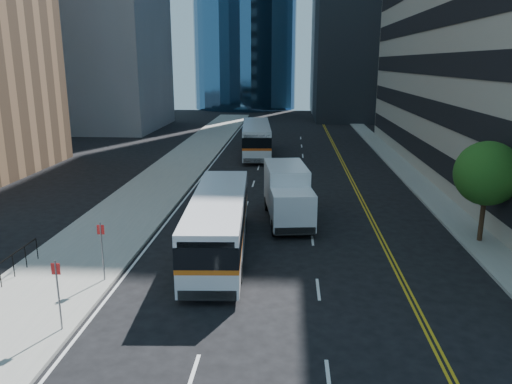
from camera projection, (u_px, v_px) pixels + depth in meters
The scene contains 7 objects.
ground at pixel (307, 313), 18.41m from camera, with size 160.00×160.00×0.00m, color black.
sidewalk_west at pixel (177, 168), 43.24m from camera, with size 5.00×90.00×0.15m, color gray.
sidewalk_east at pixel (406, 171), 41.92m from camera, with size 2.00×90.00×0.15m, color gray.
street_tree at pixel (487, 174), 24.61m from camera, with size 3.20×3.20×5.10m.
bus_front at pixel (219, 222), 23.73m from camera, with size 3.10×11.29×2.88m.
bus_rear at pixel (256, 138), 49.44m from camera, with size 3.52×12.12×3.08m.
box_truck at pixel (288, 193), 28.69m from camera, with size 3.07×6.78×3.13m.
Camera 1 is at (-0.73, -16.79, 8.96)m, focal length 35.00 mm.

